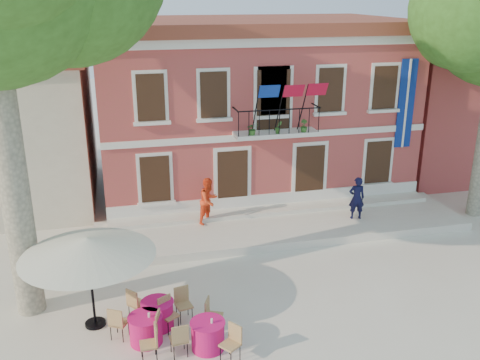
% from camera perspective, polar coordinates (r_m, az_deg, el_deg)
% --- Properties ---
extents(ground, '(90.00, 90.00, 0.00)m').
position_cam_1_polar(ground, '(16.31, 2.53, -12.33)').
color(ground, beige).
rests_on(ground, ground).
extents(main_building, '(13.50, 9.59, 7.50)m').
position_cam_1_polar(main_building, '(24.51, 0.80, 8.13)').
color(main_building, '#A5443B').
rests_on(main_building, ground).
extents(neighbor_east, '(9.40, 9.40, 6.40)m').
position_cam_1_polar(neighbor_east, '(30.66, 22.81, 7.85)').
color(neighbor_east, '#A5443B').
rests_on(neighbor_east, ground).
extents(terrace, '(14.00, 3.40, 0.30)m').
position_cam_1_polar(terrace, '(20.48, 4.58, -4.94)').
color(terrace, silver).
rests_on(terrace, ground).
extents(patio_umbrella, '(3.52, 3.52, 2.62)m').
position_cam_1_polar(patio_umbrella, '(14.46, -15.96, -6.90)').
color(patio_umbrella, black).
rests_on(patio_umbrella, ground).
extents(pedestrian_navy, '(0.67, 0.50, 1.68)m').
position_cam_1_polar(pedestrian_navy, '(20.90, 12.34, -1.89)').
color(pedestrian_navy, black).
rests_on(pedestrian_navy, terrace).
extents(pedestrian_orange, '(1.10, 1.06, 1.78)m').
position_cam_1_polar(pedestrian_orange, '(20.06, -3.34, -2.22)').
color(pedestrian_orange, '#F0421C').
rests_on(pedestrian_orange, terrace).
extents(cafe_table_0, '(1.78, 1.83, 0.95)m').
position_cam_1_polar(cafe_table_0, '(14.96, -8.78, -13.84)').
color(cafe_table_0, '#C31262').
rests_on(cafe_table_0, ground).
extents(cafe_table_1, '(1.87, 1.64, 0.95)m').
position_cam_1_polar(cafe_table_1, '(14.44, -10.02, -15.27)').
color(cafe_table_1, '#C31262').
rests_on(cafe_table_1, ground).
extents(cafe_table_3, '(1.72, 1.86, 0.95)m').
position_cam_1_polar(cafe_table_3, '(14.05, -3.45, -16.06)').
color(cafe_table_3, '#C31262').
rests_on(cafe_table_3, ground).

